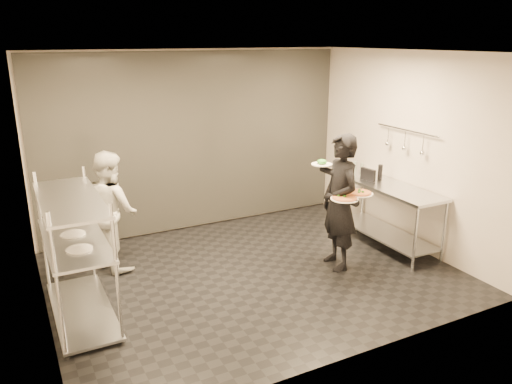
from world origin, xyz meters
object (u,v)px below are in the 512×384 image
prep_counter (387,204)px  pos_monitor (368,175)px  salad_plate (322,163)px  pizza_plate_near (344,198)px  bottle_dark (380,172)px  chef (111,210)px  bottle_clear (362,169)px  bottle_green (355,168)px  pizza_plate_far (359,193)px  pass_rack (76,251)px  waiter (340,202)px

prep_counter → pos_monitor: 0.52m
prep_counter → salad_plate: bearing=-178.8°
pizza_plate_near → bottle_dark: size_ratio=1.51×
chef → bottle_dark: (3.80, -0.82, 0.24)m
bottle_clear → bottle_green: bearing=-176.4°
prep_counter → pizza_plate_far: size_ratio=5.20×
pass_rack → pizza_plate_far: 3.47m
pass_rack → bottle_clear: 4.42m
chef → bottle_clear: 3.80m
waiter → bottle_clear: bearing=138.2°
pass_rack → pizza_plate_far: (3.43, -0.46, 0.29)m
prep_counter → salad_plate: (-1.20, -0.03, 0.77)m
pass_rack → waiter: waiter is taller
prep_counter → pizza_plate_far: 1.10m
prep_counter → bottle_clear: (0.03, 0.66, 0.38)m
prep_counter → pos_monitor: pos_monitor is taller
pass_rack → salad_plate: 3.20m
waiter → pizza_plate_near: (-0.10, -0.23, 0.14)m
pizza_plate_far → bottle_dark: bearing=37.3°
pos_monitor → bottle_green: (0.01, 0.33, 0.02)m
waiter → pos_monitor: size_ratio=7.08×
salad_plate → bottle_clear: size_ratio=1.58×
salad_plate → bottle_green: (1.08, 0.67, -0.36)m
prep_counter → pizza_plate_far: pizza_plate_far is taller
pos_monitor → pass_rack: bearing=175.9°
pizza_plate_near → pos_monitor: pos_monitor is taller
pizza_plate_far → bottle_clear: (0.93, 1.12, -0.05)m
waiter → chef: (-2.66, 1.38, -0.11)m
pass_rack → salad_plate: bearing=-0.4°
pass_rack → pizza_plate_near: (3.16, -0.51, 0.27)m
pizza_plate_near → bottle_dark: bottle_dark is taller
bottle_green → bottle_clear: (0.15, 0.01, -0.02)m
pizza_plate_far → salad_plate: 0.62m
chef → bottle_clear: chef is taller
salad_plate → prep_counter: bearing=1.2°
prep_counter → waiter: size_ratio=1.00×
pass_rack → pizza_plate_near: 3.21m
pizza_plate_far → bottle_dark: 1.22m
pass_rack → waiter: bearing=-4.9°
pizza_plate_far → bottle_clear: pizza_plate_far is taller
chef → pizza_plate_near: (2.56, -1.61, 0.25)m
waiter → pizza_plate_far: waiter is taller
pizza_plate_near → bottle_dark: 1.47m
pos_monitor → bottle_clear: pos_monitor is taller
pos_monitor → bottle_green: bearing=80.3°
chef → prep_counter: bearing=-123.3°
chef → salad_plate: 2.84m
prep_counter → bottle_clear: 0.76m
chef → bottle_dark: chef is taller
pizza_plate_far → bottle_green: bearing=54.7°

